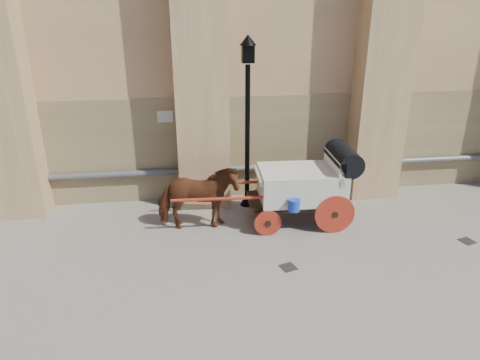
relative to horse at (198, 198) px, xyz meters
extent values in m
plane|color=#6C665C|center=(1.25, -2.05, -0.85)|extent=(90.00, 90.00, 0.00)
cube|color=#958056|center=(3.25, 2.10, 0.65)|extent=(44.00, 0.35, 3.00)
cylinder|color=#59595B|center=(3.25, 1.83, 0.05)|extent=(42.00, 0.18, 0.18)
cube|color=beige|center=(-0.75, 1.92, 1.65)|extent=(0.42, 0.04, 0.32)
imported|color=maroon|center=(0.00, 0.00, 0.00)|extent=(0.95, 2.03, 1.70)
cube|color=black|center=(2.55, 0.07, -0.24)|extent=(2.51, 1.23, 0.13)
cube|color=beige|center=(2.67, 0.06, 0.21)|extent=(2.19, 1.50, 0.78)
cube|color=beige|center=(3.50, 0.02, 0.66)|extent=(0.23, 1.41, 0.62)
cube|color=beige|center=(1.72, 0.11, 0.49)|extent=(0.45, 1.25, 0.11)
cylinder|color=black|center=(3.73, 0.01, 0.88)|extent=(0.69, 1.43, 0.63)
cylinder|color=#A42918|center=(3.36, -0.66, -0.35)|extent=(1.01, 0.11, 1.01)
cylinder|color=#A42918|center=(3.42, 0.72, -0.35)|extent=(1.01, 0.11, 1.01)
cylinder|color=#A42918|center=(1.68, -0.59, -0.52)|extent=(0.67, 0.10, 0.67)
cylinder|color=#A42918|center=(1.75, 0.80, -0.52)|extent=(0.67, 0.10, 0.67)
cylinder|color=#A42918|center=(0.69, -0.35, 0.10)|extent=(2.69, 0.20, 0.08)
cylinder|color=#A42918|center=(0.73, 0.66, 0.10)|extent=(2.69, 0.20, 0.08)
cylinder|color=#1A3EB0|center=(2.29, -0.70, -0.01)|extent=(0.29, 0.29, 0.29)
cylinder|color=black|center=(1.44, 1.26, 1.12)|extent=(0.13, 0.13, 3.93)
cone|color=black|center=(1.44, 1.26, -0.66)|extent=(0.39, 0.39, 0.39)
cube|color=black|center=(1.44, 1.26, 3.36)|extent=(0.31, 0.31, 0.46)
cone|color=black|center=(1.44, 1.26, 3.68)|extent=(0.44, 0.44, 0.26)
cube|color=black|center=(1.86, -2.07, -0.85)|extent=(0.40, 0.40, 0.01)
cube|color=black|center=(6.44, -1.55, -0.85)|extent=(0.40, 0.40, 0.01)
camera|label=1|loc=(-0.26, -9.81, 4.40)|focal=32.00mm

